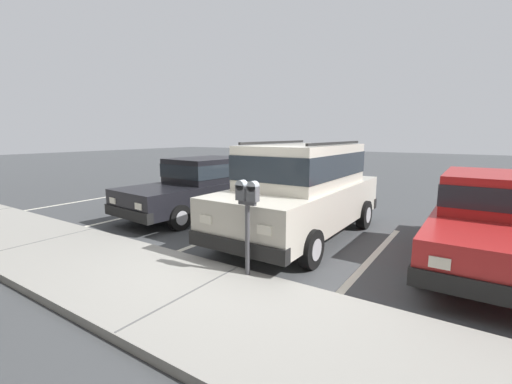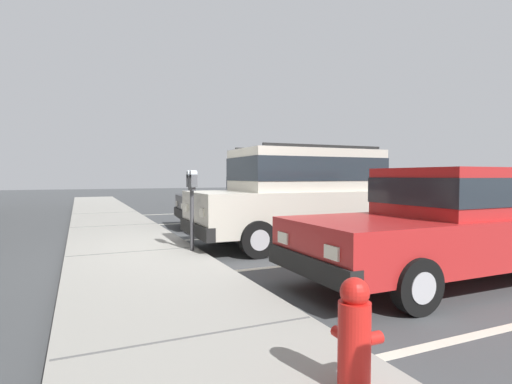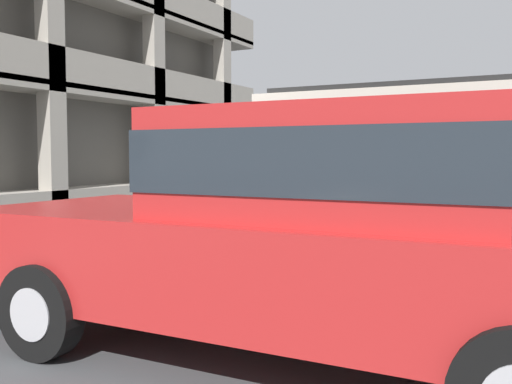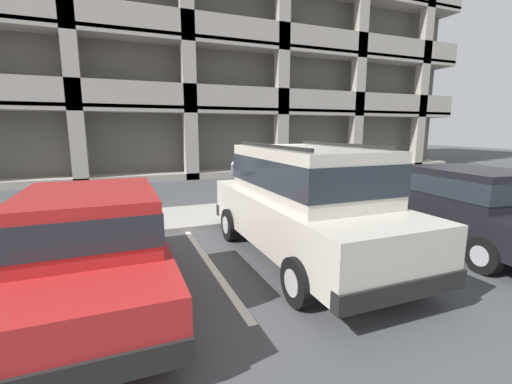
% 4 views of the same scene
% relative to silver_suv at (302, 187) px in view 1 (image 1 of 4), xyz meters
% --- Properties ---
extents(ground_plane, '(80.00, 80.00, 0.10)m').
position_rel_silver_suv_xyz_m(ground_plane, '(-0.05, 2.15, -1.14)').
color(ground_plane, '#444749').
extents(sidewalk, '(40.00, 2.20, 0.12)m').
position_rel_silver_suv_xyz_m(sidewalk, '(-0.05, 3.45, -1.03)').
color(sidewalk, '#9E9B93').
rests_on(sidewalk, ground_plane).
extents(parking_stall_lines, '(12.71, 4.80, 0.01)m').
position_rel_silver_suv_xyz_m(parking_stall_lines, '(1.53, 0.75, -1.08)').
color(parking_stall_lines, silver).
rests_on(parking_stall_lines, ground_plane).
extents(silver_suv, '(2.04, 4.79, 2.03)m').
position_rel_silver_suv_xyz_m(silver_suv, '(0.00, 0.00, 0.00)').
color(silver_suv, beige).
rests_on(silver_suv, ground_plane).
extents(red_sedan, '(1.86, 4.49, 1.54)m').
position_rel_silver_suv_xyz_m(red_sedan, '(-3.33, -0.33, -0.27)').
color(red_sedan, red).
rests_on(red_sedan, ground_plane).
extents(dark_hatchback, '(2.13, 4.62, 1.54)m').
position_rel_silver_suv_xyz_m(dark_hatchback, '(3.26, -0.47, -0.27)').
color(dark_hatchback, black).
rests_on(dark_hatchback, ground_plane).
extents(parking_meter_near, '(0.35, 0.12, 1.41)m').
position_rel_silver_suv_xyz_m(parking_meter_near, '(-0.34, 2.50, 0.09)').
color(parking_meter_near, '#47474C').
rests_on(parking_meter_near, sidewalk).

